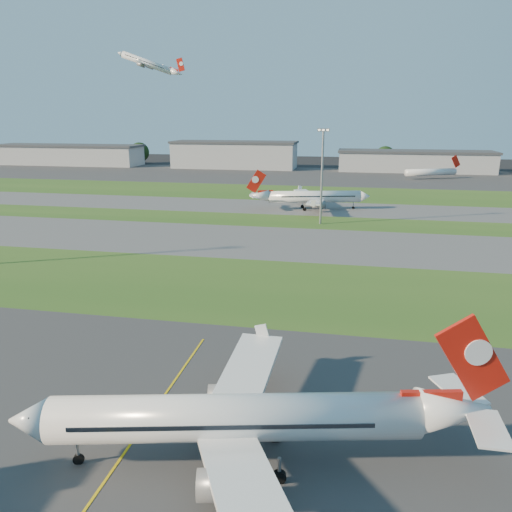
% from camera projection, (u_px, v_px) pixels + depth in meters
% --- Properties ---
extents(ground, '(700.00, 700.00, 0.00)m').
position_uv_depth(ground, '(32.00, 495.00, 39.49)').
color(ground, black).
rests_on(ground, ground).
extents(apron_near, '(300.00, 70.00, 0.01)m').
position_uv_depth(apron_near, '(32.00, 495.00, 39.49)').
color(apron_near, '#333335').
rests_on(apron_near, ground).
extents(grass_strip_a, '(300.00, 34.00, 0.01)m').
position_uv_depth(grass_strip_a, '(213.00, 285.00, 88.60)').
color(grass_strip_a, '#2B531B').
rests_on(grass_strip_a, ground).
extents(taxiway_a, '(300.00, 32.00, 0.01)m').
position_uv_depth(taxiway_a, '(251.00, 241.00, 119.77)').
color(taxiway_a, '#515154').
rests_on(taxiway_a, ground).
extents(grass_strip_b, '(300.00, 18.00, 0.01)m').
position_uv_depth(grass_strip_b, '(268.00, 220.00, 143.38)').
color(grass_strip_b, '#2B531B').
rests_on(grass_strip_b, ground).
extents(taxiway_b, '(300.00, 26.00, 0.01)m').
position_uv_depth(taxiway_b, '(280.00, 207.00, 164.16)').
color(taxiway_b, '#515154').
rests_on(taxiway_b, ground).
extents(grass_strip_c, '(300.00, 40.00, 0.01)m').
position_uv_depth(grass_strip_c, '(292.00, 193.00, 195.33)').
color(grass_strip_c, '#2B531B').
rests_on(grass_strip_c, ground).
extents(apron_far, '(400.00, 80.00, 0.01)m').
position_uv_depth(apron_far, '(307.00, 175.00, 251.99)').
color(apron_far, '#333335').
rests_on(apron_far, ground).
extents(yellow_line, '(0.25, 60.00, 0.02)m').
position_uv_depth(yellow_line, '(90.00, 504.00, 38.56)').
color(yellow_line, gold).
rests_on(yellow_line, ground).
extents(airliner_parked, '(38.19, 32.05, 12.07)m').
position_uv_depth(airliner_parked, '(239.00, 419.00, 42.17)').
color(airliner_parked, white).
rests_on(airliner_parked, ground).
extents(airliner_taxiing, '(35.94, 30.12, 11.41)m').
position_uv_depth(airliner_taxiing, '(313.00, 197.00, 159.31)').
color(airliner_taxiing, white).
rests_on(airliner_taxiing, ground).
extents(airliner_departing, '(33.07, 28.06, 10.32)m').
position_uv_depth(airliner_departing, '(148.00, 63.00, 246.14)').
color(airliner_departing, white).
extents(mini_jet_near, '(26.75, 13.68, 9.48)m').
position_uv_depth(mini_jet_near, '(431.00, 172.00, 237.51)').
color(mini_jet_near, white).
rests_on(mini_jet_near, ground).
extents(light_mast_centre, '(3.20, 0.70, 25.80)m').
position_uv_depth(light_mast_centre, '(322.00, 170.00, 134.69)').
color(light_mast_centre, gray).
rests_on(light_mast_centre, ground).
extents(hangar_far_west, '(91.80, 23.00, 12.20)m').
position_uv_depth(hangar_far_west, '(69.00, 155.00, 306.69)').
color(hangar_far_west, '#9B9DA2').
rests_on(hangar_far_west, ground).
extents(hangar_west, '(71.40, 23.00, 15.20)m').
position_uv_depth(hangar_west, '(234.00, 155.00, 286.67)').
color(hangar_west, '#9B9DA2').
rests_on(hangar_west, ground).
extents(hangar_east, '(81.60, 23.00, 11.20)m').
position_uv_depth(hangar_east, '(415.00, 161.00, 268.53)').
color(hangar_east, '#9B9DA2').
rests_on(hangar_east, ground).
extents(tree_far_west, '(11.00, 11.00, 12.00)m').
position_uv_depth(tree_far_west, '(24.00, 152.00, 326.34)').
color(tree_far_west, black).
rests_on(tree_far_west, ground).
extents(tree_west, '(12.10, 12.10, 13.20)m').
position_uv_depth(tree_west, '(139.00, 152.00, 313.11)').
color(tree_west, black).
rests_on(tree_west, ground).
extents(tree_mid_west, '(9.90, 9.90, 10.80)m').
position_uv_depth(tree_mid_west, '(280.00, 157.00, 292.87)').
color(tree_mid_west, black).
rests_on(tree_mid_west, ground).
extents(tree_mid_east, '(11.55, 11.55, 12.60)m').
position_uv_depth(tree_mid_east, '(385.00, 156.00, 284.23)').
color(tree_mid_east, black).
rests_on(tree_mid_east, ground).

